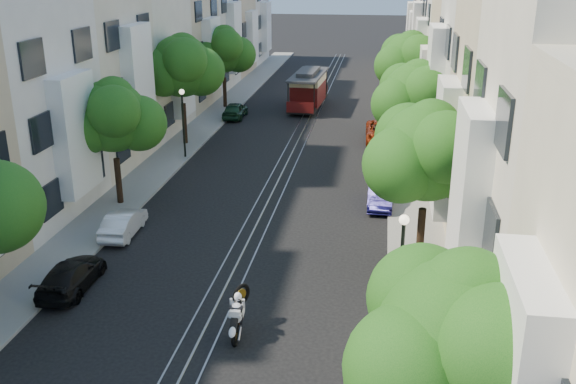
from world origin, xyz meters
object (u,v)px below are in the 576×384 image
at_px(tree_e_c, 416,98).
at_px(tree_w_b, 114,118).
at_px(tree_w_d, 224,51).
at_px(cable_car, 308,87).
at_px(tree_e_b, 429,155).
at_px(parked_car_w_far, 235,110).
at_px(tree_w_c, 182,67).
at_px(parked_car_e_far, 382,132).
at_px(sportbike_rider, 238,312).
at_px(parked_car_w_mid, 123,223).
at_px(lamp_west, 183,113).
at_px(tree_e_d, 410,61).
at_px(parked_car_e_mid, 380,195).
at_px(tree_e_a, 462,345).
at_px(lamp_east, 402,258).
at_px(parked_car_w_near, 71,275).

distance_m(tree_e_c, tree_w_b, 15.60).
bearing_deg(tree_w_d, cable_car, 9.42).
distance_m(tree_e_b, parked_car_w_far, 27.27).
bearing_deg(tree_w_c, parked_car_e_far, 11.76).
height_order(sportbike_rider, parked_car_w_mid, sportbike_rider).
relative_size(tree_e_c, lamp_west, 1.57).
height_order(tree_w_c, cable_car, tree_w_c).
bearing_deg(tree_e_c, parked_car_w_mid, -143.61).
xyz_separation_m(tree_e_c, tree_e_d, (0.00, 11.00, 0.27)).
bearing_deg(parked_car_e_mid, parked_car_w_far, 123.37).
bearing_deg(tree_e_c, tree_e_d, 90.00).
relative_size(tree_w_d, lamp_west, 1.57).
bearing_deg(tree_e_a, tree_e_d, 90.00).
height_order(lamp_east, parked_car_w_far, lamp_east).
distance_m(tree_e_b, tree_w_c, 21.53).
height_order(sportbike_rider, parked_car_w_near, sportbike_rider).
xyz_separation_m(tree_e_a, parked_car_w_mid, (-12.86, 13.52, -3.84)).
xyz_separation_m(parked_car_e_mid, parked_car_w_near, (-11.20, -10.20, -0.01)).
bearing_deg(tree_e_a, lamp_east, 97.79).
height_order(tree_e_a, lamp_west, tree_e_a).
height_order(lamp_east, cable_car, lamp_east).
bearing_deg(tree_w_d, parked_car_e_mid, -57.87).
bearing_deg(tree_w_b, parked_car_w_near, -79.71).
relative_size(tree_e_b, sportbike_rider, 3.36).
xyz_separation_m(tree_w_b, lamp_west, (0.84, 8.02, -1.55)).
bearing_deg(tree_w_c, tree_e_c, -19.15).
distance_m(tree_e_a, parked_car_e_far, 30.92).
distance_m(tree_e_c, lamp_east, 16.10).
xyz_separation_m(lamp_west, parked_car_e_far, (11.90, 5.63, -2.19)).
relative_size(tree_e_d, sportbike_rider, 3.45).
bearing_deg(tree_e_b, tree_w_b, 160.85).
relative_size(tree_w_b, lamp_east, 1.51).
bearing_deg(parked_car_w_near, parked_car_e_far, -118.61).
distance_m(tree_e_d, parked_car_w_far, 13.65).
bearing_deg(parked_car_e_far, tree_e_b, -86.90).
height_order(tree_w_c, lamp_east, tree_w_c).
xyz_separation_m(sportbike_rider, parked_car_w_far, (-6.78, 29.33, -0.23)).
xyz_separation_m(tree_e_c, parked_car_w_far, (-12.86, 12.70, -3.98)).
xyz_separation_m(tree_e_d, lamp_east, (-0.96, -26.98, -2.02)).
bearing_deg(lamp_west, tree_e_c, -8.49).
bearing_deg(cable_car, parked_car_e_mid, -71.02).
relative_size(tree_e_a, parked_car_w_near, 1.67).
relative_size(tree_e_b, parked_car_w_far, 1.84).
bearing_deg(parked_car_e_mid, tree_w_c, 143.88).
bearing_deg(tree_e_c, tree_w_b, -157.38).
distance_m(cable_car, parked_car_e_far, 11.29).
relative_size(cable_car, parked_car_e_far, 1.58).
height_order(tree_e_a, parked_car_w_far, tree_e_a).
xyz_separation_m(tree_e_b, parked_car_w_mid, (-12.86, 1.52, -4.18)).
bearing_deg(tree_w_d, tree_e_a, -69.73).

